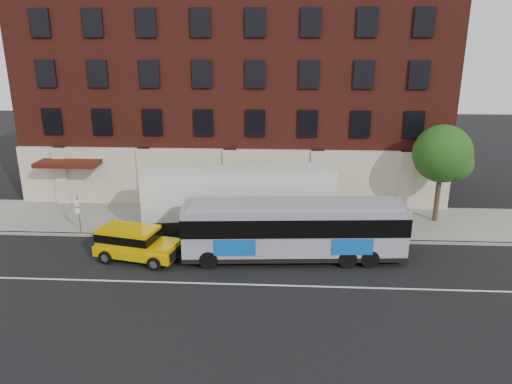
# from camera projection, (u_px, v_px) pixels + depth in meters

# --- Properties ---
(ground) EXTENTS (120.00, 120.00, 0.00)m
(ground) POSITION_uv_depth(u_px,v_px,m) (204.00, 289.00, 22.48)
(ground) COLOR black
(ground) RESTS_ON ground
(sidewalk) EXTENTS (60.00, 6.00, 0.15)m
(sidewalk) POSITION_uv_depth(u_px,v_px,m) (226.00, 220.00, 31.04)
(sidewalk) COLOR gray
(sidewalk) RESTS_ON ground
(kerb) EXTENTS (60.00, 0.25, 0.15)m
(kerb) POSITION_uv_depth(u_px,v_px,m) (220.00, 238.00, 28.18)
(kerb) COLOR gray
(kerb) RESTS_ON ground
(lane_line) EXTENTS (60.00, 0.12, 0.01)m
(lane_line) POSITION_uv_depth(u_px,v_px,m) (206.00, 283.00, 22.96)
(lane_line) COLOR silver
(lane_line) RESTS_ON ground
(building) EXTENTS (30.00, 12.10, 15.00)m
(building) POSITION_uv_depth(u_px,v_px,m) (236.00, 91.00, 36.34)
(building) COLOR #581D14
(building) RESTS_ON sidewalk
(sign_pole) EXTENTS (0.30, 0.20, 2.50)m
(sign_pole) POSITION_uv_depth(u_px,v_px,m) (78.00, 212.00, 28.37)
(sign_pole) COLOR slate
(sign_pole) RESTS_ON ground
(street_tree) EXTENTS (3.60, 3.60, 6.20)m
(street_tree) POSITION_uv_depth(u_px,v_px,m) (443.00, 156.00, 29.47)
(street_tree) COLOR #382A1C
(street_tree) RESTS_ON sidewalk
(city_bus) EXTENTS (11.80, 3.33, 3.19)m
(city_bus) POSITION_uv_depth(u_px,v_px,m) (294.00, 228.00, 25.09)
(city_bus) COLOR gray
(city_bus) RESTS_ON ground
(yellow_suv) EXTENTS (4.76, 2.76, 1.77)m
(yellow_suv) POSITION_uv_depth(u_px,v_px,m) (134.00, 242.00, 25.25)
(yellow_suv) COLOR #DCAD00
(yellow_suv) RESTS_ON ground
(shipping_container) EXTENTS (11.80, 4.33, 3.86)m
(shipping_container) POSITION_uv_depth(u_px,v_px,m) (239.00, 200.00, 29.10)
(shipping_container) COLOR black
(shipping_container) RESTS_ON ground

